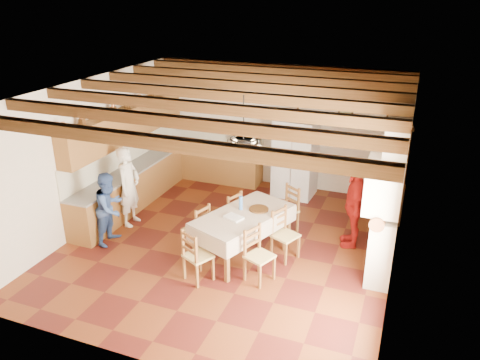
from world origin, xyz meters
name	(u,v)px	position (x,y,z in m)	size (l,w,h in m)	color
floor	(230,245)	(0.00, 0.00, -0.01)	(6.00, 6.50, 0.02)	#4E1812
ceiling	(228,90)	(0.00, 0.00, 3.01)	(6.00, 6.50, 0.02)	beige
wall_back	(280,126)	(0.00, 3.26, 1.50)	(6.00, 0.02, 3.00)	white
wall_front	(128,264)	(0.00, -3.26, 1.50)	(6.00, 0.02, 3.00)	white
wall_left	(92,153)	(-3.01, 0.00, 1.50)	(0.02, 6.50, 3.00)	white
wall_right	(402,197)	(3.01, 0.00, 1.50)	(0.02, 6.50, 3.00)	white
ceiling_beams	(228,96)	(0.00, 0.00, 2.91)	(6.00, 6.30, 0.16)	#34200B
lower_cabinets_left	(138,185)	(-2.70, 1.05, 0.43)	(0.60, 4.30, 0.86)	brown
lower_cabinets_back	(217,164)	(-1.55, 2.95, 0.43)	(2.30, 0.60, 0.86)	brown
countertop_left	(136,166)	(-2.70, 1.05, 0.88)	(0.62, 4.30, 0.04)	gray
countertop_back	(216,147)	(-1.55, 2.95, 0.88)	(2.34, 0.62, 0.04)	gray
backsplash_left	(124,151)	(-2.98, 1.05, 1.20)	(0.03, 4.30, 0.60)	beige
backsplash_back	(221,132)	(-1.55, 3.23, 1.20)	(2.30, 0.03, 0.60)	beige
upper_cabinets	(127,124)	(-2.83, 1.05, 1.85)	(0.35, 4.20, 0.70)	brown
fireplace	(384,195)	(2.72, 0.20, 1.40)	(0.56, 1.60, 2.80)	beige
wall_picture	(345,118)	(1.55, 3.23, 1.85)	(0.34, 0.03, 0.42)	#322618
refrigerator	(295,158)	(0.55, 2.76, 0.93)	(0.93, 0.76, 1.86)	white
hutch	(393,169)	(2.75, 2.45, 1.06)	(0.49, 1.17, 2.12)	#391D0B
dining_table	(243,218)	(0.37, -0.23, 0.75)	(1.60, 2.13, 0.83)	beige
chandelier	(244,139)	(0.37, -0.23, 2.25)	(0.47, 0.47, 0.03)	black
chair_left_near	(196,228)	(-0.50, -0.43, 0.48)	(0.42, 0.40, 0.96)	brown
chair_left_far	(228,213)	(-0.16, 0.34, 0.48)	(0.42, 0.40, 0.96)	brown
chair_right_near	(260,255)	(0.92, -0.92, 0.48)	(0.42, 0.40, 0.96)	brown
chair_right_far	(285,235)	(1.13, -0.09, 0.48)	(0.42, 0.40, 0.96)	brown
chair_end_near	(198,255)	(-0.05, -1.27, 0.48)	(0.42, 0.40, 0.96)	brown
chair_end_far	(286,210)	(0.85, 0.91, 0.48)	(0.42, 0.40, 0.96)	brown
person_man	(129,187)	(-2.26, 0.09, 0.84)	(0.61, 0.40, 1.68)	white
person_woman_blue	(110,208)	(-2.18, -0.69, 0.72)	(0.70, 0.54, 1.43)	#355495
person_woman_red	(354,204)	(2.19, 0.85, 0.85)	(1.00, 0.42, 1.71)	#A81713
microwave	(247,144)	(-0.73, 2.95, 1.06)	(0.56, 0.38, 0.31)	silver
fridge_vase	(298,113)	(0.55, 2.76, 2.00)	(0.27, 0.27, 0.29)	#391D0B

